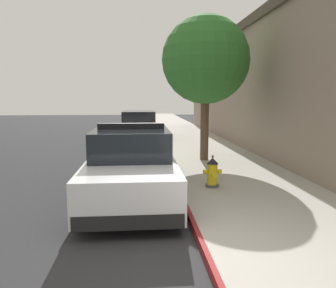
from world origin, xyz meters
TOP-DOWN VIEW (x-y plane):
  - ground_plane at (-4.31, 10.00)m, footprint 31.96×60.00m
  - sidewalk_pavement at (1.69, 10.00)m, footprint 3.38×60.00m
  - curb_painted_edge at (-0.04, 10.00)m, footprint 0.08×60.00m
  - storefront_building at (6.68, 8.83)m, footprint 6.84×26.96m
  - police_cruiser at (-1.14, 3.37)m, footprint 1.94×4.84m
  - parked_car_silver_ahead at (-0.99, 13.13)m, footprint 1.94×4.84m
  - fire_hydrant at (0.77, 3.55)m, footprint 0.44×0.40m
  - street_tree at (1.25, 7.02)m, footprint 2.90×2.90m

SIDE VIEW (x-z plane):
  - ground_plane at x=-4.31m, z-range -0.20..0.00m
  - sidewalk_pavement at x=1.69m, z-range 0.00..0.13m
  - curb_painted_edge at x=-0.04m, z-range 0.00..0.13m
  - fire_hydrant at x=0.77m, z-range 0.10..0.86m
  - parked_car_silver_ahead at x=-0.99m, z-range -0.04..1.52m
  - police_cruiser at x=-1.14m, z-range -0.10..1.58m
  - storefront_building at x=6.68m, z-range 0.01..5.39m
  - street_tree at x=1.25m, z-range 1.07..5.86m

